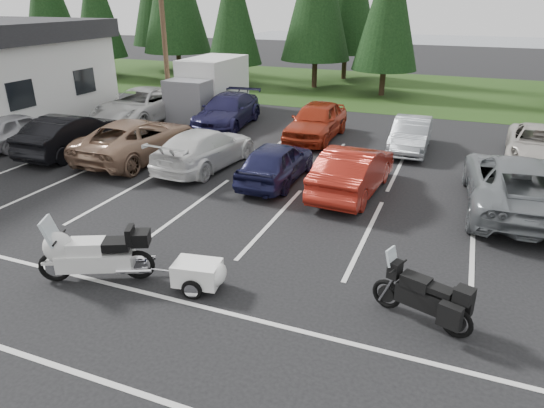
{
  "coord_description": "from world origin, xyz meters",
  "views": [
    {
      "loc": [
        5.16,
        -10.81,
        5.97
      ],
      "look_at": [
        1.06,
        -0.5,
        1.21
      ],
      "focal_mm": 32.0,
      "sensor_mm": 36.0,
      "label": 1
    }
  ],
  "objects_px": {
    "car_near_6": "(517,183)",
    "car_far_3": "(411,135)",
    "car_near_0": "(19,129)",
    "cargo_trailer": "(198,276)",
    "utility_pole": "(163,23)",
    "car_far_1": "(227,111)",
    "car_near_3": "(205,148)",
    "car_far_0": "(141,105)",
    "car_near_1": "(71,134)",
    "touring_motorcycle": "(94,249)",
    "car_far_2": "(316,121)",
    "adventure_motorcycle": "(422,291)",
    "car_near_5": "(353,170)",
    "car_near_4": "(276,162)",
    "box_truck": "(205,87)",
    "car_far_4": "(538,145)",
    "car_near_2": "(138,139)"
  },
  "relations": [
    {
      "from": "car_near_6",
      "to": "car_far_3",
      "type": "xyz_separation_m",
      "value": [
        -3.68,
        5.15,
        -0.16
      ]
    },
    {
      "from": "car_near_0",
      "to": "cargo_trailer",
      "type": "relative_size",
      "value": 2.93
    },
    {
      "from": "utility_pole",
      "to": "car_far_1",
      "type": "distance_m",
      "value": 6.05
    },
    {
      "from": "car_near_3",
      "to": "car_far_3",
      "type": "height_order",
      "value": "car_near_3"
    },
    {
      "from": "car_far_0",
      "to": "car_near_1",
      "type": "bearing_deg",
      "value": -83.31
    },
    {
      "from": "car_near_6",
      "to": "car_far_1",
      "type": "height_order",
      "value": "car_near_6"
    },
    {
      "from": "car_far_3",
      "to": "touring_motorcycle",
      "type": "relative_size",
      "value": 1.44
    },
    {
      "from": "car_far_2",
      "to": "car_far_3",
      "type": "relative_size",
      "value": 1.18
    },
    {
      "from": "car_near_3",
      "to": "touring_motorcycle",
      "type": "distance_m",
      "value": 8.16
    },
    {
      "from": "car_near_6",
      "to": "touring_motorcycle",
      "type": "xyz_separation_m",
      "value": [
        -8.99,
        -7.89,
        -0.04
      ]
    },
    {
      "from": "car_far_2",
      "to": "adventure_motorcycle",
      "type": "distance_m",
      "value": 13.54
    },
    {
      "from": "car_near_6",
      "to": "car_near_3",
      "type": "bearing_deg",
      "value": -3.59
    },
    {
      "from": "car_near_5",
      "to": "car_near_6",
      "type": "xyz_separation_m",
      "value": [
        4.84,
        0.43,
        0.07
      ]
    },
    {
      "from": "car_near_4",
      "to": "car_near_3",
      "type": "bearing_deg",
      "value": -9.51
    },
    {
      "from": "box_truck",
      "to": "cargo_trailer",
      "type": "distance_m",
      "value": 17.53
    },
    {
      "from": "car_near_4",
      "to": "car_far_1",
      "type": "distance_m",
      "value": 8.17
    },
    {
      "from": "utility_pole",
      "to": "car_near_1",
      "type": "distance_m",
      "value": 8.82
    },
    {
      "from": "car_near_3",
      "to": "car_near_5",
      "type": "relative_size",
      "value": 1.07
    },
    {
      "from": "car_near_1",
      "to": "car_far_1",
      "type": "bearing_deg",
      "value": -123.6
    },
    {
      "from": "utility_pole",
      "to": "car_far_2",
      "type": "distance_m",
      "value": 10.1
    },
    {
      "from": "cargo_trailer",
      "to": "car_near_3",
      "type": "bearing_deg",
      "value": 108.44
    },
    {
      "from": "car_near_3",
      "to": "car_near_6",
      "type": "height_order",
      "value": "car_near_6"
    },
    {
      "from": "car_near_4",
      "to": "car_far_4",
      "type": "bearing_deg",
      "value": -145.76
    },
    {
      "from": "adventure_motorcycle",
      "to": "car_near_0",
      "type": "bearing_deg",
      "value": 178.99
    },
    {
      "from": "car_far_4",
      "to": "car_far_2",
      "type": "bearing_deg",
      "value": -175.58
    },
    {
      "from": "car_near_2",
      "to": "car_far_0",
      "type": "xyz_separation_m",
      "value": [
        -3.56,
        5.2,
        0.04
      ]
    },
    {
      "from": "car_near_1",
      "to": "car_near_5",
      "type": "xyz_separation_m",
      "value": [
        11.71,
        -0.09,
        -0.03
      ]
    },
    {
      "from": "car_far_4",
      "to": "adventure_motorcycle",
      "type": "height_order",
      "value": "adventure_motorcycle"
    },
    {
      "from": "utility_pole",
      "to": "car_near_6",
      "type": "distance_m",
      "value": 18.96
    },
    {
      "from": "utility_pole",
      "to": "car_far_3",
      "type": "distance_m",
      "value": 14.09
    },
    {
      "from": "car_far_2",
      "to": "car_far_3",
      "type": "xyz_separation_m",
      "value": [
        4.2,
        -0.28,
        -0.15
      ]
    },
    {
      "from": "utility_pole",
      "to": "car_far_0",
      "type": "relative_size",
      "value": 1.51
    },
    {
      "from": "box_truck",
      "to": "car_near_4",
      "type": "height_order",
      "value": "box_truck"
    },
    {
      "from": "utility_pole",
      "to": "car_near_0",
      "type": "height_order",
      "value": "utility_pole"
    },
    {
      "from": "car_far_2",
      "to": "touring_motorcycle",
      "type": "height_order",
      "value": "car_far_2"
    },
    {
      "from": "car_near_5",
      "to": "car_near_6",
      "type": "relative_size",
      "value": 0.78
    },
    {
      "from": "adventure_motorcycle",
      "to": "car_near_5",
      "type": "bearing_deg",
      "value": 133.17
    },
    {
      "from": "car_near_6",
      "to": "car_far_1",
      "type": "distance_m",
      "value": 13.97
    },
    {
      "from": "car_far_0",
      "to": "adventure_motorcycle",
      "type": "bearing_deg",
      "value": -38.46
    },
    {
      "from": "car_far_2",
      "to": "car_near_1",
      "type": "bearing_deg",
      "value": -145.92
    },
    {
      "from": "car_near_0",
      "to": "cargo_trailer",
      "type": "xyz_separation_m",
      "value": [
        12.74,
        -7.01,
        -0.39
      ]
    },
    {
      "from": "utility_pole",
      "to": "car_near_5",
      "type": "bearing_deg",
      "value": -33.39
    },
    {
      "from": "car_near_5",
      "to": "car_near_3",
      "type": "bearing_deg",
      "value": -1.52
    },
    {
      "from": "utility_pole",
      "to": "car_near_0",
      "type": "relative_size",
      "value": 2.12
    },
    {
      "from": "touring_motorcycle",
      "to": "cargo_trailer",
      "type": "bearing_deg",
      "value": -12.07
    },
    {
      "from": "car_far_1",
      "to": "car_near_5",
      "type": "bearing_deg",
      "value": -45.28
    },
    {
      "from": "car_near_0",
      "to": "car_near_2",
      "type": "relative_size",
      "value": 0.75
    },
    {
      "from": "car_far_1",
      "to": "car_near_0",
      "type": "bearing_deg",
      "value": -142.7
    },
    {
      "from": "car_near_0",
      "to": "car_far_2",
      "type": "relative_size",
      "value": 0.88
    },
    {
      "from": "car_near_3",
      "to": "car_near_1",
      "type": "bearing_deg",
      "value": 9.69
    }
  ]
}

